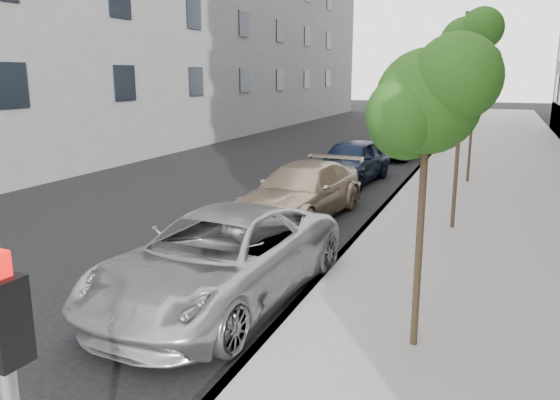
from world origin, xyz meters
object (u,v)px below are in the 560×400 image
Objects in this scene: tree_near at (430,101)px; tree_far at (477,69)px; sedan_rear at (408,132)px; minivan at (220,258)px; suv at (302,191)px; sedan_black at (402,143)px; sedan_blue at (351,161)px; tree_mid at (467,44)px.

tree_near is 0.90× the size of tree_far.
sedan_rear is at bearing 109.16° from tree_far.
minivan is 1.20× the size of sedan_rear.
suv reaches higher than sedan_black.
sedan_blue is at bearing 108.58° from tree_near.
sedan_blue is at bearing -86.12° from sedan_black.
tree_near is at bearing -70.15° from sedan_black.
sedan_black is at bearing 94.27° from minivan.
sedan_rear is (-3.89, 24.18, -2.83)m from tree_near.
tree_mid reaches higher than minivan.
tree_far is 5.28m from sedan_blue.
tree_mid is 1.11× the size of sedan_rear.
tree_far is 1.08× the size of sedan_black.
tree_mid reaches higher than suv.
sedan_rear is at bearing 96.06° from suv.
tree_near is 4.41m from minivan.
tree_mid is 7.77m from minivan.
suv is (-4.01, 0.04, -3.80)m from tree_mid.
tree_near is 13.01m from tree_far.
minivan is at bearing -77.75° from suv.
tree_far reaches higher than sedan_rear.
tree_far is (-0.00, 6.50, -0.49)m from tree_mid.
suv is at bearing -83.87° from sedan_blue.
tree_near is 19.23m from sedan_black.
sedan_black is 5.48m from sedan_rear.
tree_near is 0.81× the size of tree_mid.
tree_far reaches higher than minivan.
tree_mid is at bearing -65.00° from sedan_black.
tree_near is at bearing -90.00° from tree_far.
tree_near is 8.16m from suv.
sedan_blue is 1.07× the size of sedan_black.
tree_mid is at bearing 5.84° from suv.
sedan_blue is at bearing 97.63° from minivan.
tree_far is at bearing 20.15° from sedan_blue.
minivan is 18.10m from sedan_black.
tree_far is 0.92× the size of suv.
tree_mid is at bearing 64.38° from minivan.
tree_far is 1.01× the size of sedan_blue.
tree_near reaches higher than sedan_blue.
tree_mid reaches higher than sedan_black.
sedan_blue is 6.78m from sedan_black.
sedan_blue is at bearing 96.65° from suv.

